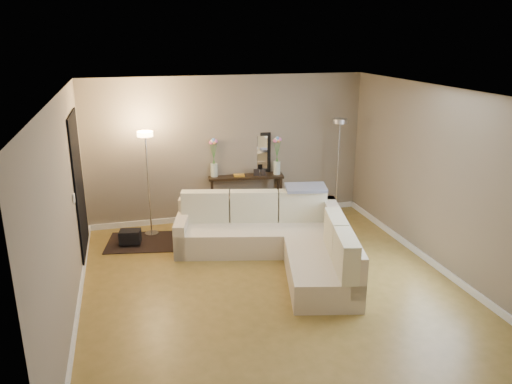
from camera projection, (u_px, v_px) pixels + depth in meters
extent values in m
cube|color=olive|center=(271.00, 287.00, 6.78)|extent=(5.00, 5.50, 0.01)
cube|color=white|center=(273.00, 92.00, 5.99)|extent=(5.00, 5.50, 0.01)
cube|color=gray|center=(228.00, 149.00, 8.92)|extent=(5.00, 0.02, 2.60)
cube|color=gray|center=(374.00, 303.00, 3.84)|extent=(5.00, 0.02, 2.60)
cube|color=gray|center=(64.00, 213.00, 5.77)|extent=(0.02, 5.50, 2.60)
cube|color=gray|center=(443.00, 181.00, 7.00)|extent=(0.02, 5.50, 2.60)
cube|color=white|center=(229.00, 215.00, 9.28)|extent=(5.00, 0.03, 0.10)
cube|color=white|center=(78.00, 308.00, 6.16)|extent=(0.03, 5.50, 0.10)
cube|color=white|center=(432.00, 262.00, 7.37)|extent=(0.03, 5.50, 0.10)
cube|color=black|center=(79.00, 187.00, 7.40)|extent=(0.02, 1.20, 2.20)
cube|color=white|center=(74.00, 198.00, 6.59)|extent=(0.02, 0.08, 0.12)
cube|color=beige|center=(257.00, 237.00, 7.90)|extent=(2.66, 1.44, 0.39)
cube|color=beige|center=(257.00, 214.00, 8.14)|extent=(2.50, 0.78, 0.54)
cube|color=beige|center=(182.00, 234.00, 7.85)|extent=(0.37, 0.89, 0.54)
cube|color=beige|center=(321.00, 272.00, 6.76)|extent=(1.21, 1.72, 0.39)
cube|color=beige|center=(341.00, 240.00, 7.11)|extent=(0.75, 2.41, 0.54)
cube|color=beige|center=(205.00, 206.00, 7.97)|extent=(0.79, 0.38, 0.51)
cube|color=beige|center=(254.00, 206.00, 7.99)|extent=(0.79, 0.38, 0.51)
cube|color=beige|center=(302.00, 206.00, 8.00)|extent=(0.79, 0.38, 0.51)
cube|color=beige|center=(336.00, 233.00, 6.91)|extent=(0.37, 0.73, 0.51)
cube|color=beige|center=(346.00, 255.00, 6.22)|extent=(0.37, 0.73, 0.51)
cube|color=slate|center=(306.00, 188.00, 7.93)|extent=(0.70, 0.48, 0.09)
cube|color=black|center=(246.00, 176.00, 9.03)|extent=(1.38, 0.53, 0.04)
cube|color=black|center=(212.00, 202.00, 8.94)|extent=(0.05, 0.05, 0.79)
cube|color=black|center=(212.00, 197.00, 9.21)|extent=(0.05, 0.05, 0.79)
cube|color=black|center=(281.00, 199.00, 9.10)|extent=(0.05, 0.05, 0.79)
cube|color=black|center=(278.00, 194.00, 9.37)|extent=(0.05, 0.05, 0.79)
cube|color=black|center=(246.00, 209.00, 9.22)|extent=(1.30, 0.49, 0.03)
cube|color=#BF3333|center=(216.00, 204.00, 9.11)|extent=(0.05, 0.17, 0.20)
cube|color=#3359A5|center=(218.00, 203.00, 9.12)|extent=(0.06, 0.17, 0.22)
cube|color=gold|center=(221.00, 203.00, 9.12)|extent=(0.06, 0.17, 0.24)
cube|color=#3F7F4C|center=(224.00, 204.00, 9.13)|extent=(0.07, 0.17, 0.20)
cube|color=#994C99|center=(226.00, 203.00, 9.14)|extent=(0.05, 0.17, 0.22)
cube|color=orange|center=(229.00, 202.00, 9.14)|extent=(0.06, 0.17, 0.24)
cube|color=#262626|center=(231.00, 203.00, 9.15)|extent=(0.06, 0.17, 0.20)
cube|color=#4C99B2|center=(234.00, 203.00, 9.15)|extent=(0.07, 0.17, 0.22)
cube|color=#B2A58C|center=(237.00, 202.00, 9.16)|extent=(0.05, 0.17, 0.24)
cube|color=brown|center=(239.00, 203.00, 9.17)|extent=(0.06, 0.17, 0.20)
cube|color=navy|center=(242.00, 202.00, 9.17)|extent=(0.06, 0.17, 0.22)
cube|color=gold|center=(245.00, 202.00, 9.18)|extent=(0.07, 0.17, 0.24)
cube|color=black|center=(245.00, 153.00, 9.07)|extent=(0.95, 0.16, 0.75)
cube|color=white|center=(245.00, 153.00, 9.05)|extent=(0.82, 0.11, 0.62)
cube|color=#C48A22|center=(239.00, 176.00, 8.97)|extent=(0.20, 0.15, 0.04)
cube|color=black|center=(256.00, 173.00, 8.98)|extent=(0.11, 0.03, 0.13)
cube|color=black|center=(263.00, 173.00, 9.00)|extent=(0.08, 0.03, 0.11)
cylinder|color=silver|center=(214.00, 170.00, 8.91)|extent=(0.14, 0.14, 0.25)
cylinder|color=#38722D|center=(213.00, 155.00, 8.82)|extent=(0.10, 0.02, 0.43)
sphere|color=#E5598C|center=(211.00, 143.00, 8.75)|extent=(0.08, 0.08, 0.07)
cylinder|color=#38722D|center=(213.00, 154.00, 8.82)|extent=(0.06, 0.02, 0.45)
sphere|color=white|center=(212.00, 141.00, 8.75)|extent=(0.08, 0.08, 0.07)
cylinder|color=#38722D|center=(214.00, 153.00, 8.82)|extent=(0.01, 0.01, 0.48)
sphere|color=#598CE5|center=(213.00, 140.00, 8.75)|extent=(0.08, 0.08, 0.07)
cylinder|color=#38722D|center=(214.00, 155.00, 8.83)|extent=(0.06, 0.02, 0.43)
sphere|color=#E58C4C|center=(215.00, 142.00, 8.76)|extent=(0.08, 0.08, 0.07)
cylinder|color=#38722D|center=(215.00, 154.00, 8.82)|extent=(0.11, 0.02, 0.45)
sphere|color=#D866B2|center=(216.00, 141.00, 8.76)|extent=(0.08, 0.08, 0.07)
cylinder|color=silver|center=(277.00, 168.00, 9.06)|extent=(0.14, 0.14, 0.25)
cylinder|color=#38722D|center=(276.00, 153.00, 8.97)|extent=(0.10, 0.02, 0.43)
sphere|color=#E5598C|center=(275.00, 141.00, 8.90)|extent=(0.08, 0.08, 0.07)
cylinder|color=#38722D|center=(277.00, 152.00, 8.97)|extent=(0.06, 0.02, 0.45)
sphere|color=white|center=(276.00, 140.00, 8.90)|extent=(0.08, 0.08, 0.07)
cylinder|color=#38722D|center=(277.00, 151.00, 8.96)|extent=(0.01, 0.01, 0.48)
sphere|color=#598CE5|center=(277.00, 138.00, 8.89)|extent=(0.08, 0.08, 0.07)
cylinder|color=#38722D|center=(278.00, 153.00, 8.97)|extent=(0.06, 0.02, 0.43)
sphere|color=#E58C4C|center=(278.00, 141.00, 8.91)|extent=(0.08, 0.08, 0.07)
cylinder|color=#38722D|center=(278.00, 152.00, 8.97)|extent=(0.11, 0.02, 0.45)
sphere|color=#D866B2|center=(280.00, 139.00, 8.90)|extent=(0.08, 0.08, 0.07)
cylinder|color=silver|center=(152.00, 233.00, 8.53)|extent=(0.27, 0.27, 0.03)
cylinder|color=silver|center=(149.00, 186.00, 8.27)|extent=(0.03, 0.03, 1.69)
cylinder|color=#FFBF72|center=(145.00, 134.00, 8.00)|extent=(0.29, 0.29, 0.08)
cylinder|color=silver|center=(335.00, 215.00, 9.37)|extent=(0.27, 0.27, 0.03)
cylinder|color=silver|center=(338.00, 171.00, 9.10)|extent=(0.03, 0.03, 1.75)
cylinder|color=silver|center=(340.00, 121.00, 8.82)|extent=(0.29, 0.29, 0.08)
cube|color=black|center=(144.00, 242.00, 8.20)|extent=(1.30, 1.06, 0.02)
cube|color=black|center=(130.00, 237.00, 8.04)|extent=(0.36, 0.29, 0.21)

